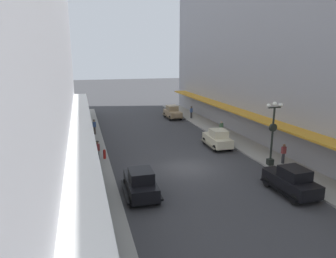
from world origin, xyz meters
name	(u,v)px	position (x,y,z in m)	size (l,w,h in m)	color
ground_plane	(189,167)	(0.00, 0.00, 0.00)	(200.00, 200.00, 0.00)	#38383A
sidewalk_left	(93,176)	(-7.50, 0.00, 0.07)	(3.00, 60.00, 0.15)	#99968E
sidewalk_right	(270,158)	(7.50, 0.00, 0.07)	(3.00, 60.00, 0.15)	#99968E
building_row_right	(312,6)	(10.24, 0.00, 12.62)	(4.30, 60.00, 25.26)	#939399
parked_car_0	(173,112)	(4.55, 19.39, 0.94)	(2.17, 4.27, 1.84)	#997F5B
parked_car_1	(291,180)	(4.72, -6.34, 0.94)	(2.22, 4.29, 1.84)	black
parked_car_2	(218,138)	(4.56, 4.39, 0.94)	(2.29, 4.31, 1.84)	beige
parked_car_3	(141,182)	(-4.69, -3.99, 0.94)	(2.22, 4.29, 1.84)	black
lamp_post_with_clock	(273,131)	(6.40, -1.64, 2.99)	(1.42, 0.44, 5.16)	black
fire_hydrant	(105,154)	(-6.35, 3.65, 0.56)	(0.24, 0.24, 0.82)	#B21E19
pedestrian_0	(98,150)	(-6.91, 3.38, 1.01)	(0.36, 0.28, 1.67)	slate
pedestrian_1	(94,127)	(-6.74, 12.46, 1.01)	(0.36, 0.28, 1.67)	#4C4238
pedestrian_2	(221,128)	(6.70, 7.96, 0.99)	(0.36, 0.24, 1.64)	#4C4238
pedestrian_3	(88,179)	(-7.89, -2.75, 1.01)	(0.36, 0.28, 1.67)	#4C4238
pedestrian_4	(283,153)	(7.63, -1.60, 0.99)	(0.36, 0.24, 1.64)	#2D2D33
pedestrian_5	(191,112)	(6.94, 18.11, 1.01)	(0.36, 0.28, 1.67)	#2D2D33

